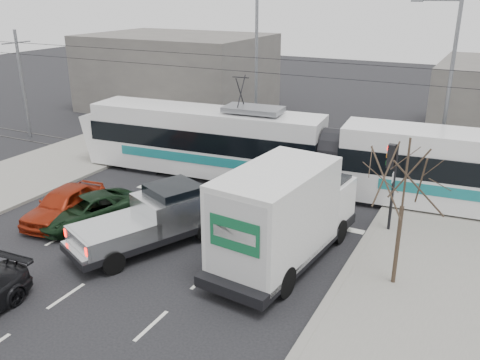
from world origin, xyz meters
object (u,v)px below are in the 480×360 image
at_px(bare_tree, 405,180).
at_px(red_car, 64,204).
at_px(traffic_signal, 392,169).
at_px(silver_pickup, 157,217).
at_px(tram, 331,155).
at_px(navy_pickup, 273,216).
at_px(box_truck, 284,215).
at_px(street_lamp_far, 254,62).
at_px(green_car, 89,210).
at_px(street_lamp_near, 446,81).

height_order(bare_tree, red_car, bare_tree).
xyz_separation_m(traffic_signal, silver_pickup, (-7.67, -5.11, -1.62)).
height_order(tram, navy_pickup, tram).
height_order(silver_pickup, red_car, silver_pickup).
distance_m(silver_pickup, box_truck, 5.01).
xyz_separation_m(street_lamp_far, navy_pickup, (6.84, -12.31, -4.08)).
bearing_deg(traffic_signal, box_truck, -123.94).
xyz_separation_m(street_lamp_far, silver_pickup, (2.99, -14.61, -3.99)).
distance_m(street_lamp_far, silver_pickup, 15.44).
distance_m(box_truck, red_car, 9.86).
bearing_deg(green_car, bare_tree, 23.47).
xyz_separation_m(tram, silver_pickup, (-4.24, -8.28, -0.77)).
bearing_deg(green_car, street_lamp_near, 64.71).
bearing_deg(street_lamp_far, street_lamp_near, -9.87).
bearing_deg(silver_pickup, tram, 86.77).
relative_size(navy_pickup, green_car, 1.14).
bearing_deg(navy_pickup, red_car, -169.20).
bearing_deg(silver_pickup, green_car, -158.43).
height_order(green_car, red_car, red_car).
bearing_deg(green_car, red_car, -153.13).
bearing_deg(box_truck, tram, 100.74).
bearing_deg(bare_tree, traffic_signal, 105.76).
xyz_separation_m(silver_pickup, red_car, (-4.88, -0.02, -0.39)).
relative_size(box_truck, green_car, 1.72).
height_order(silver_pickup, box_truck, box_truck).
bearing_deg(navy_pickup, green_car, -168.09).
distance_m(box_truck, navy_pickup, 1.88).
xyz_separation_m(street_lamp_near, box_truck, (-3.64, -11.66, -3.28)).
bearing_deg(red_car, tram, 35.59).
height_order(street_lamp_far, silver_pickup, street_lamp_far).
bearing_deg(street_lamp_near, navy_pickup, -114.31).
height_order(traffic_signal, tram, tram).
xyz_separation_m(street_lamp_far, green_car, (-0.67, -14.47, -4.49)).
relative_size(bare_tree, red_car, 1.17).
bearing_deg(red_car, traffic_signal, 15.50).
distance_m(bare_tree, navy_pickup, 5.79).
relative_size(bare_tree, traffic_signal, 1.39).
bearing_deg(tram, traffic_signal, -47.71).
height_order(bare_tree, box_truck, bare_tree).
distance_m(bare_tree, street_lamp_far, 17.97).
bearing_deg(navy_pickup, tram, 82.22).
relative_size(traffic_signal, red_car, 0.84).
xyz_separation_m(bare_tree, street_lamp_near, (-0.29, 11.50, 1.32)).
bearing_deg(traffic_signal, street_lamp_far, 138.28).
xyz_separation_m(street_lamp_far, box_truck, (7.86, -13.66, -3.28)).
relative_size(bare_tree, tram, 0.19).
xyz_separation_m(street_lamp_near, red_car, (-13.39, -12.64, -4.39)).
bearing_deg(navy_pickup, street_lamp_far, 114.94).
distance_m(bare_tree, tram, 8.71).
height_order(street_lamp_far, box_truck, street_lamp_far).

